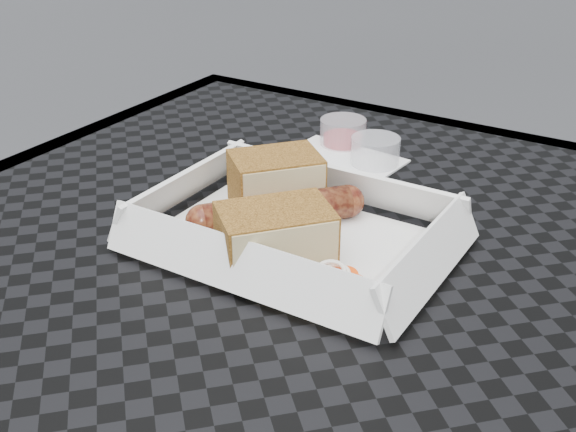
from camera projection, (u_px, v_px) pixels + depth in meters
The scene contains 9 objects.
patio_table at pixel (316, 362), 0.58m from camera, with size 0.80×0.80×0.74m.
food_tray at pixel (294, 241), 0.60m from camera, with size 0.22×0.15×0.00m, color white.
bratwurst at pixel (277, 211), 0.61m from camera, with size 0.11×0.13×0.03m.
bread_near at pixel (276, 180), 0.64m from camera, with size 0.08×0.06×0.05m, color brown.
bread_far at pixel (275, 235), 0.56m from camera, with size 0.09×0.06×0.04m, color brown.
veg_garnish at pixel (339, 286), 0.53m from camera, with size 0.03×0.03×0.00m.
napkin at pixel (331, 165), 0.74m from camera, with size 0.12×0.12×0.00m, color white.
condiment_cup_sauce at pixel (343, 133), 0.78m from camera, with size 0.05×0.05×0.03m, color maroon.
condiment_cup_empty at pixel (375, 152), 0.74m from camera, with size 0.05×0.05×0.03m, color silver.
Camera 1 is at (0.22, -0.40, 1.04)m, focal length 45.00 mm.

